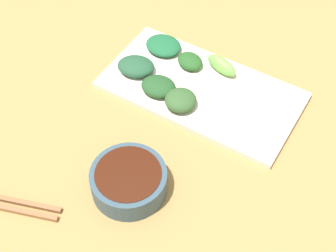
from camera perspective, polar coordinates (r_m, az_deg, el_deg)
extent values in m
cube|color=#9A7844|center=(0.89, 0.40, 0.18)|extent=(2.10, 2.10, 0.02)
cylinder|color=#334A59|center=(0.79, -4.54, -6.38)|extent=(0.12, 0.12, 0.04)
cylinder|color=#39160A|center=(0.78, -4.57, -6.14)|extent=(0.11, 0.11, 0.03)
cube|color=silver|center=(0.93, 3.84, 4.15)|extent=(0.19, 0.36, 0.01)
ellipsoid|color=#225021|center=(0.96, 2.56, 7.49)|extent=(0.06, 0.06, 0.02)
ellipsoid|color=#1A5833|center=(0.99, -0.53, 9.28)|extent=(0.06, 0.08, 0.02)
ellipsoid|color=#214B31|center=(0.95, -3.73, 6.90)|extent=(0.07, 0.08, 0.02)
ellipsoid|color=#2F522A|center=(0.88, 1.72, 2.89)|extent=(0.07, 0.07, 0.03)
ellipsoid|color=#6EB94A|center=(0.95, 6.22, 7.01)|extent=(0.04, 0.07, 0.03)
ellipsoid|color=#1F4823|center=(0.91, -1.11, 4.60)|extent=(0.06, 0.07, 0.02)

